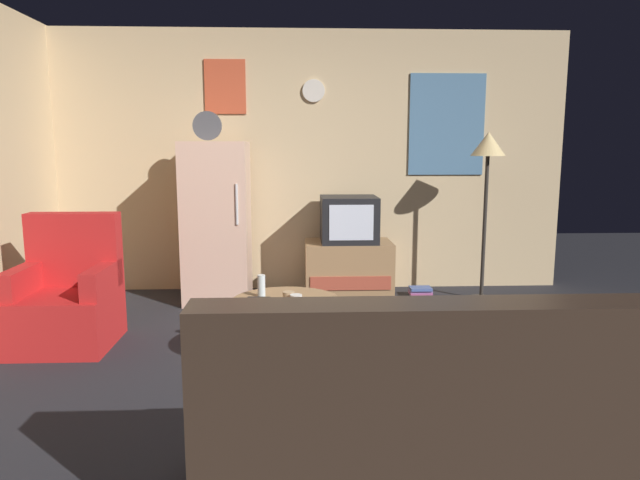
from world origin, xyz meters
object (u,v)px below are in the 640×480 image
crt_tv (349,219)px  wine_glass (261,286)px  tv_stand (348,269)px  armchair (68,299)px  remote_control (259,299)px  mug_ceramic_white (296,302)px  couch (414,434)px  fridge (217,222)px  standing_lamp (488,157)px  coffee_table (286,333)px  book_stack (420,292)px  mug_ceramic_tan (289,299)px

crt_tv → wine_glass: 1.89m
tv_stand → crt_tv: size_ratio=1.56×
armchair → remote_control: bearing=-20.1°
mug_ceramic_white → couch: (0.47, -1.32, -0.19)m
tv_stand → fridge: bearing=-175.6°
couch → tv_stand: bearing=89.3°
crt_tv → mug_ceramic_white: bearing=-104.3°
standing_lamp → coffee_table: bearing=-138.9°
standing_lamp → crt_tv: bearing=171.6°
crt_tv → standing_lamp: bearing=-8.4°
remote_control → couch: size_ratio=0.09×
tv_stand → remote_control: size_ratio=5.60×
fridge → remote_control: 1.81m
standing_lamp → mug_ceramic_white: 2.69m
remote_control → couch: couch is taller
wine_glass → book_stack: 2.26m
coffee_table → remote_control: 0.30m
standing_lamp → mug_ceramic_tan: bearing=-136.2°
fridge → armchair: bearing=-128.6°
mug_ceramic_tan → remote_control: 0.24m
fridge → remote_control: fridge is taller
coffee_table → couch: 1.63m
mug_ceramic_white → coffee_table: bearing=107.2°
coffee_table → book_stack: coffee_table is taller
fridge → crt_tv: fridge is taller
tv_stand → mug_ceramic_white: size_ratio=9.33×
fridge → mug_ceramic_white: fridge is taller
fridge → wine_glass: (0.51, -1.62, -0.22)m
tv_stand → coffee_table: size_ratio=1.17×
tv_stand → remote_control: tv_stand is taller
fridge → standing_lamp: 2.60m
fridge → tv_stand: 1.35m
crt_tv → remote_control: 1.99m
mug_ceramic_white → armchair: armchair is taller
mug_ceramic_white → mug_ceramic_tan: size_ratio=1.00×
wine_glass → remote_control: bearing=-97.4°
mug_ceramic_white → remote_control: bearing=140.6°
tv_stand → armchair: bearing=-149.7°
standing_lamp → remote_control: (-2.03, -1.63, -0.89)m
tv_stand → armchair: 2.55m
mug_ceramic_tan → couch: size_ratio=0.05×
coffee_table → couch: size_ratio=0.42×
standing_lamp → mug_ceramic_tan: (-1.83, -1.75, -0.86)m
tv_stand → mug_ceramic_tan: 2.03m
mug_ceramic_white → mug_ceramic_tan: 0.09m
fridge → tv_stand: size_ratio=2.11×
crt_tv → mug_ceramic_tan: crt_tv is taller
mug_ceramic_white → couch: bearing=-70.3°
standing_lamp → wine_glass: bearing=-142.8°
standing_lamp → book_stack: 1.43m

